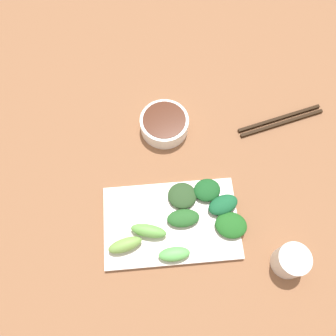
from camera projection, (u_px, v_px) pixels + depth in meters
name	position (u px, v px, depth m)	size (l,w,h in m)	color
tabletop	(168.00, 190.00, 0.82)	(2.10, 2.10, 0.02)	brown
sauce_bowl	(164.00, 124.00, 0.86)	(0.12, 0.12, 0.04)	white
serving_plate	(172.00, 222.00, 0.77)	(0.19, 0.30, 0.01)	silver
broccoli_leafy_0	(223.00, 205.00, 0.77)	(0.04, 0.07, 0.03)	#175A31
broccoli_leafy_1	(183.00, 218.00, 0.76)	(0.04, 0.07, 0.02)	#265D26
broccoli_stalk_2	(125.00, 245.00, 0.73)	(0.03, 0.07, 0.03)	#74A44A
broccoli_stalk_3	(174.00, 254.00, 0.73)	(0.03, 0.07, 0.02)	#5EB958
broccoli_leafy_4	(231.00, 225.00, 0.75)	(0.06, 0.07, 0.02)	#1E5D1E
broccoli_leafy_5	(182.00, 196.00, 0.78)	(0.06, 0.07, 0.02)	#284623
broccoli_stalk_6	(149.00, 231.00, 0.75)	(0.03, 0.08, 0.03)	#65A94B
broccoli_leafy_7	(207.00, 190.00, 0.79)	(0.06, 0.06, 0.02)	#185221
chopsticks	(281.00, 121.00, 0.88)	(0.08, 0.23, 0.01)	black
tea_cup	(290.00, 261.00, 0.71)	(0.07, 0.07, 0.06)	white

